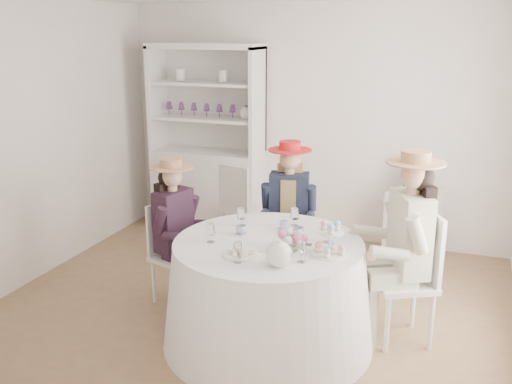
% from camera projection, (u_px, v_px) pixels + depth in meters
% --- Properties ---
extents(ground, '(4.50, 4.50, 0.00)m').
position_uv_depth(ground, '(252.00, 306.00, 5.15)').
color(ground, brown).
rests_on(ground, ground).
extents(wall_back, '(4.50, 0.00, 4.50)m').
position_uv_depth(wall_back, '(313.00, 124.00, 6.57)').
color(wall_back, silver).
rests_on(wall_back, ground).
extents(wall_front, '(4.50, 0.00, 4.50)m').
position_uv_depth(wall_front, '(117.00, 242.00, 2.97)').
color(wall_front, silver).
rests_on(wall_front, ground).
extents(wall_left, '(0.00, 4.50, 4.50)m').
position_uv_depth(wall_left, '(35.00, 143.00, 5.52)').
color(wall_left, silver).
rests_on(wall_left, ground).
extents(tea_table, '(1.67, 1.67, 0.84)m').
position_uv_depth(tea_table, '(268.00, 293.00, 4.48)').
color(tea_table, white).
rests_on(tea_table, ground).
extents(hutch, '(1.45, 0.80, 2.25)m').
position_uv_depth(hutch, '(209.00, 166.00, 6.92)').
color(hutch, silver).
rests_on(hutch, ground).
extents(side_table, '(0.61, 0.61, 0.75)m').
position_uv_depth(side_table, '(413.00, 225.00, 6.13)').
color(side_table, silver).
rests_on(side_table, ground).
extents(hatbox, '(0.30, 0.30, 0.28)m').
position_uv_depth(hatbox, '(417.00, 179.00, 5.99)').
color(hatbox, black).
rests_on(hatbox, side_table).
extents(guest_left, '(0.54, 0.51, 1.34)m').
position_uv_depth(guest_left, '(176.00, 223.00, 5.04)').
color(guest_left, silver).
rests_on(guest_left, ground).
extents(guest_mid, '(0.53, 0.56, 1.42)m').
position_uv_depth(guest_mid, '(289.00, 206.00, 5.37)').
color(guest_mid, silver).
rests_on(guest_mid, ground).
extents(guest_right, '(0.66, 0.60, 1.55)m').
position_uv_depth(guest_right, '(406.00, 237.00, 4.37)').
color(guest_right, silver).
rests_on(guest_right, ground).
extents(spare_chair, '(0.50, 0.50, 0.99)m').
position_uv_depth(spare_chair, '(240.00, 204.00, 6.32)').
color(spare_chair, silver).
rests_on(spare_chair, ground).
extents(teacup_a, '(0.08, 0.08, 0.07)m').
position_uv_depth(teacup_a, '(241.00, 230.00, 4.51)').
color(teacup_a, white).
rests_on(teacup_a, tea_table).
extents(teacup_b, '(0.07, 0.07, 0.07)m').
position_uv_depth(teacup_b, '(284.00, 226.00, 4.62)').
color(teacup_b, white).
rests_on(teacup_b, tea_table).
extents(teacup_c, '(0.12, 0.12, 0.07)m').
position_uv_depth(teacup_c, '(299.00, 233.00, 4.46)').
color(teacup_c, white).
rests_on(teacup_c, tea_table).
extents(flower_bowl, '(0.23, 0.23, 0.05)m').
position_uv_depth(flower_bowl, '(288.00, 247.00, 4.19)').
color(flower_bowl, white).
rests_on(flower_bowl, tea_table).
extents(flower_arrangement, '(0.18, 0.19, 0.07)m').
position_uv_depth(flower_arrangement, '(294.00, 238.00, 4.20)').
color(flower_arrangement, pink).
rests_on(flower_arrangement, tea_table).
extents(table_teapot, '(0.26, 0.19, 0.20)m').
position_uv_depth(table_teapot, '(279.00, 254.00, 3.91)').
color(table_teapot, white).
rests_on(table_teapot, tea_table).
extents(sandwich_plate, '(0.26, 0.26, 0.06)m').
position_uv_depth(sandwich_plate, '(241.00, 253.00, 4.10)').
color(sandwich_plate, white).
rests_on(sandwich_plate, tea_table).
extents(cupcake_stand, '(0.26, 0.26, 0.24)m').
position_uv_depth(cupcake_stand, '(330.00, 243.00, 4.10)').
color(cupcake_stand, white).
rests_on(cupcake_stand, tea_table).
extents(stemware_set, '(0.91, 0.95, 0.15)m').
position_uv_depth(stemware_set, '(268.00, 233.00, 4.34)').
color(stemware_set, white).
rests_on(stemware_set, tea_table).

